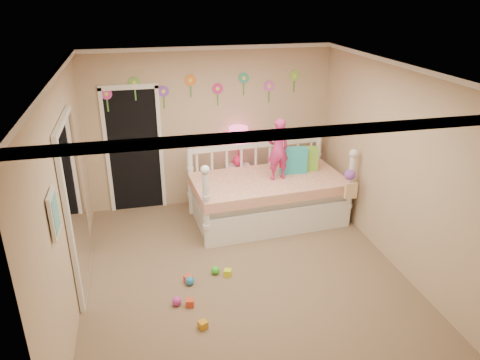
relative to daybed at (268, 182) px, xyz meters
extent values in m
cube|color=#7F684C|center=(-0.72, -1.35, -0.64)|extent=(4.00, 4.50, 0.01)
cube|color=white|center=(-0.72, -1.35, 1.96)|extent=(4.00, 4.50, 0.01)
cube|color=tan|center=(-0.72, 0.90, 0.66)|extent=(4.00, 0.01, 2.60)
cube|color=tan|center=(-2.72, -1.35, 0.66)|extent=(0.01, 4.50, 2.60)
cube|color=tan|center=(1.28, -1.35, 0.66)|extent=(0.01, 4.50, 2.60)
cube|color=#23ACB0|center=(0.44, 0.12, 0.28)|extent=(0.42, 0.17, 0.41)
cube|color=#80C73C|center=(0.65, 0.18, 0.26)|extent=(0.42, 0.21, 0.38)
imported|color=#CA2E77|center=(0.13, -0.05, 0.55)|extent=(0.38, 0.27, 0.95)
cube|color=white|center=(-0.30, 0.72, -0.31)|extent=(0.41, 0.32, 0.66)
sphere|color=#D21C54|center=(-0.30, 0.72, 0.12)|extent=(0.18, 0.18, 0.18)
cylinder|color=#D21C54|center=(-0.30, 0.72, 0.31)|extent=(0.03, 0.03, 0.39)
cylinder|color=#EB4681|center=(-0.30, 0.72, 0.56)|extent=(0.31, 0.31, 0.29)
cube|color=black|center=(-1.97, 0.88, 0.40)|extent=(0.90, 0.04, 2.07)
cube|color=white|center=(-2.68, -1.05, 0.41)|extent=(0.07, 1.30, 2.10)
cube|color=white|center=(-2.69, -2.25, 0.91)|extent=(0.05, 0.34, 0.42)
camera|label=1|loc=(-1.90, -6.16, 2.78)|focal=33.93mm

